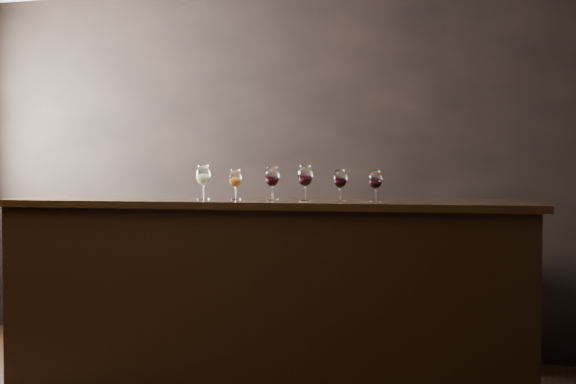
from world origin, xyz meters
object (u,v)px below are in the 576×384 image
(bar_counter, at_px, (266,297))
(glass_red_c, at_px, (340,179))
(glass_red_d, at_px, (375,180))
(glass_white, at_px, (203,176))
(glass_red_b, at_px, (305,177))
(glass_amber, at_px, (235,179))
(back_bar_shelf, at_px, (276,296))
(glass_red_a, at_px, (272,177))

(bar_counter, relative_size, glass_red_c, 16.89)
(bar_counter, distance_m, glass_red_d, 1.02)
(glass_red_c, xyz_separation_m, glass_red_d, (0.23, -0.06, -0.00))
(glass_red_d, bearing_deg, bar_counter, 177.30)
(glass_white, bearing_deg, glass_red_c, 3.19)
(glass_red_b, xyz_separation_m, glass_red_c, (0.21, 0.04, -0.02))
(glass_white, bearing_deg, glass_amber, 1.88)
(back_bar_shelf, relative_size, glass_red_d, 12.44)
(bar_counter, xyz_separation_m, glass_red_a, (0.04, -0.00, 0.75))
(bar_counter, height_order, glass_white, glass_white)
(bar_counter, distance_m, glass_red_c, 0.88)
(bar_counter, bearing_deg, glass_white, 178.97)
(glass_red_b, distance_m, glass_red_c, 0.22)
(glass_red_a, relative_size, glass_red_d, 1.10)
(glass_red_d, bearing_deg, glass_red_b, 177.74)
(glass_white, xyz_separation_m, glass_red_d, (1.12, -0.01, -0.02))
(glass_red_a, height_order, glass_red_c, glass_red_a)
(glass_red_a, bearing_deg, glass_red_d, -2.80)
(glass_amber, bearing_deg, glass_red_c, 3.61)
(glass_white, relative_size, glass_amber, 1.14)
(bar_counter, height_order, glass_red_b, glass_red_b)
(glass_white, distance_m, glass_red_c, 0.89)
(glass_amber, bearing_deg, back_bar_shelf, 92.47)
(bar_counter, xyz_separation_m, glass_red_b, (0.26, -0.02, 0.76))
(glass_red_a, distance_m, glass_red_d, 0.66)
(glass_white, relative_size, glass_red_b, 1.01)
(glass_amber, relative_size, glass_red_b, 0.88)
(glass_amber, relative_size, glass_red_d, 1.01)
(glass_red_a, distance_m, glass_red_c, 0.43)
(glass_white, relative_size, glass_red_d, 1.15)
(glass_white, height_order, glass_red_c, glass_white)
(back_bar_shelf, relative_size, glass_red_b, 10.90)
(bar_counter, relative_size, glass_red_d, 17.18)
(glass_amber, distance_m, glass_red_b, 0.46)
(glass_amber, xyz_separation_m, glass_red_d, (0.90, -0.02, -0.00))
(glass_amber, distance_m, glass_red_d, 0.90)
(bar_counter, height_order, glass_amber, glass_amber)
(back_bar_shelf, distance_m, glass_red_a, 1.32)
(glass_white, bearing_deg, glass_red_a, 2.98)
(back_bar_shelf, relative_size, glass_red_c, 12.23)
(back_bar_shelf, bearing_deg, bar_counter, -75.30)
(bar_counter, distance_m, glass_white, 0.87)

